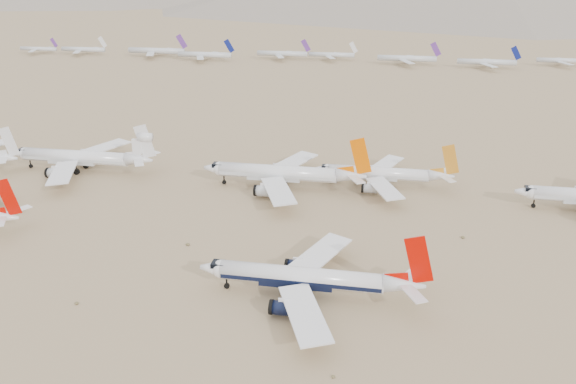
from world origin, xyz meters
name	(u,v)px	position (x,y,z in m)	size (l,w,h in m)	color
ground	(298,287)	(0.00, 0.00, 0.00)	(7000.00, 7000.00, 0.00)	#83684C
main_airliner	(311,278)	(3.25, -3.34, 4.50)	(46.35, 45.27, 16.36)	white
row2_gold_tail	(384,174)	(16.82, 64.27, 4.23)	(42.44, 41.51, 15.11)	white
row2_orange_tail	(284,173)	(-13.71, 57.00, 5.01)	(50.03, 48.94, 17.85)	white
row2_white_trijet	(83,157)	(-83.49, 60.12, 5.13)	(50.01, 48.88, 17.72)	white
distant_storage_row	(298,55)	(-50.69, 306.73, 4.36)	(472.57, 56.10, 15.17)	silver
desert_scrub	(213,357)	(-11.08, -26.49, 0.28)	(247.37, 121.67, 0.63)	brown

